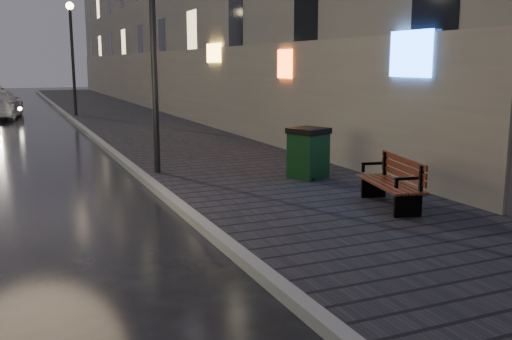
{
  "coord_description": "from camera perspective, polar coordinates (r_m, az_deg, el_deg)",
  "views": [
    {
      "loc": [
        -1.25,
        -6.7,
        2.62
      ],
      "look_at": [
        2.54,
        1.94,
        0.85
      ],
      "focal_mm": 40.0,
      "sensor_mm": 36.0,
      "label": 1
    }
  ],
  "objects": [
    {
      "name": "ground",
      "position": [
        7.3,
        -12.47,
        -10.67
      ],
      "size": [
        120.0,
        120.0,
        0.0
      ],
      "primitive_type": "plane",
      "color": "black",
      "rests_on": "ground"
    },
    {
      "name": "lamp_near",
      "position": [
        13.1,
        -10.29,
        14.27
      ],
      "size": [
        0.36,
        0.36,
        5.28
      ],
      "color": "black",
      "rests_on": "sidewalk"
    },
    {
      "name": "trash_bin",
      "position": [
        12.42,
        5.24,
        1.74
      ],
      "size": [
        0.93,
        0.93,
        1.1
      ],
      "rotation": [
        0.0,
        0.0,
        0.36
      ],
      "color": "black",
      "rests_on": "sidewalk"
    },
    {
      "name": "curb",
      "position": [
        27.95,
        -18.03,
        4.89
      ],
      "size": [
        0.2,
        58.0,
        0.15
      ],
      "primitive_type": "cube",
      "color": "slate",
      "rests_on": "ground"
    },
    {
      "name": "sidewalk",
      "position": [
        28.28,
        -13.18,
        5.19
      ],
      "size": [
        4.6,
        58.0,
        0.15
      ],
      "primitive_type": "cube",
      "color": "black",
      "rests_on": "ground"
    },
    {
      "name": "bench",
      "position": [
        10.21,
        13.61,
        -1.17
      ],
      "size": [
        0.94,
        1.79,
        0.87
      ],
      "rotation": [
        0.0,
        0.0,
        -0.22
      ],
      "color": "black",
      "rests_on": "sidewalk"
    },
    {
      "name": "lamp_far",
      "position": [
        28.88,
        -17.93,
        11.86
      ],
      "size": [
        0.36,
        0.36,
        5.28
      ],
      "color": "black",
      "rests_on": "sidewalk"
    }
  ]
}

